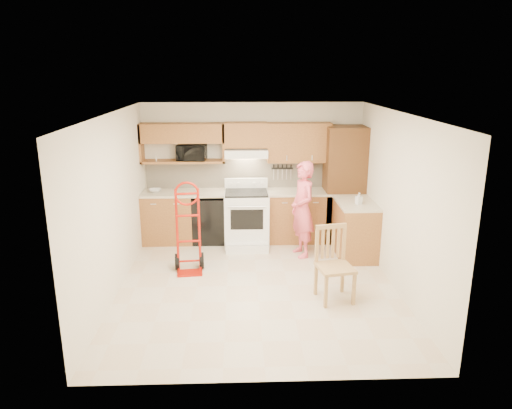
{
  "coord_description": "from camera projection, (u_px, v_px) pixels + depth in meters",
  "views": [
    {
      "loc": [
        -0.26,
        -6.44,
        3.08
      ],
      "look_at": [
        0.0,
        0.5,
        1.1
      ],
      "focal_mm": 33.61,
      "sensor_mm": 36.0,
      "label": 1
    }
  ],
  "objects": [
    {
      "name": "wall_left",
      "position": [
        113.0,
        205.0,
        6.63
      ],
      "size": [
        0.02,
        4.5,
        2.5
      ],
      "primitive_type": "cube",
      "color": "beige",
      "rests_on": "ground"
    },
    {
      "name": "upper_cab_right",
      "position": [
        299.0,
        142.0,
        8.59
      ],
      "size": [
        1.14,
        0.33,
        0.7
      ],
      "primitive_type": "cube",
      "color": "#A16530",
      "rests_on": "wall_back"
    },
    {
      "name": "cab_return_right",
      "position": [
        355.0,
        230.0,
        8.09
      ],
      "size": [
        0.6,
        1.0,
        0.9
      ],
      "primitive_type": "cube",
      "color": "#A16530",
      "rests_on": "ground"
    },
    {
      "name": "dishwasher",
      "position": [
        210.0,
        219.0,
        8.78
      ],
      "size": [
        0.6,
        0.6,
        0.85
      ],
      "primitive_type": "cube",
      "color": "black",
      "rests_on": "ground"
    },
    {
      "name": "person",
      "position": [
        302.0,
        209.0,
        7.99
      ],
      "size": [
        0.53,
        0.68,
        1.62
      ],
      "primitive_type": "imported",
      "rotation": [
        0.0,
        0.0,
        -1.3
      ],
      "color": "#E75567",
      "rests_on": "ground"
    },
    {
      "name": "dining_chair",
      "position": [
        335.0,
        265.0,
        6.49
      ],
      "size": [
        0.54,
        0.58,
        1.03
      ],
      "primitive_type": null,
      "rotation": [
        0.0,
        0.0,
        0.18
      ],
      "color": "tan",
      "rests_on": "ground"
    },
    {
      "name": "countertop_return",
      "position": [
        357.0,
        203.0,
        7.96
      ],
      "size": [
        0.63,
        1.0,
        0.04
      ],
      "primitive_type": "cube",
      "color": "beige",
      "rests_on": "cab_return_right"
    },
    {
      "name": "hand_truck",
      "position": [
        188.0,
        232.0,
        7.37
      ],
      "size": [
        0.56,
        0.52,
        1.31
      ],
      "primitive_type": null,
      "rotation": [
        0.0,
        0.0,
        0.1
      ],
      "color": "#B01508",
      "rests_on": "ground"
    },
    {
      "name": "upper_shelf_mw",
      "position": [
        183.0,
        161.0,
        8.6
      ],
      "size": [
        1.5,
        0.33,
        0.04
      ],
      "primitive_type": "cube",
      "color": "#A16530",
      "rests_on": "wall_back"
    },
    {
      "name": "backsplash",
      "position": [
        253.0,
        174.0,
        8.87
      ],
      "size": [
        3.92,
        0.03,
        0.55
      ],
      "primitive_type": "cube",
      "color": "beige",
      "rests_on": "wall_back"
    },
    {
      "name": "wall_back",
      "position": [
        252.0,
        171.0,
        8.88
      ],
      "size": [
        4.0,
        0.02,
        2.5
      ],
      "primitive_type": "cube",
      "color": "beige",
      "rests_on": "ground"
    },
    {
      "name": "soap_bottle",
      "position": [
        359.0,
        198.0,
        7.81
      ],
      "size": [
        0.11,
        0.12,
        0.19
      ],
      "primitive_type": "imported",
      "rotation": [
        0.0,
        0.0,
        0.39
      ],
      "color": "white",
      "rests_on": "countertop_return"
    },
    {
      "name": "countertop_left",
      "position": [
        184.0,
        193.0,
        8.62
      ],
      "size": [
        1.5,
        0.63,
        0.04
      ],
      "primitive_type": "cube",
      "color": "beige",
      "rests_on": "lower_cab_left"
    },
    {
      "name": "range_hood",
      "position": [
        246.0,
        153.0,
        8.54
      ],
      "size": [
        0.76,
        0.46,
        0.14
      ],
      "primitive_type": "cube",
      "color": "white",
      "rests_on": "wall_back"
    },
    {
      "name": "pantry_tall",
      "position": [
        344.0,
        184.0,
        8.69
      ],
      "size": [
        0.7,
        0.6,
        2.1
      ],
      "primitive_type": "cube",
      "color": "#4F2712",
      "rests_on": "ground"
    },
    {
      "name": "knife_strip",
      "position": [
        282.0,
        172.0,
        8.85
      ],
      "size": [
        0.4,
        0.05,
        0.29
      ],
      "primitive_type": null,
      "color": "black",
      "rests_on": "backsplash"
    },
    {
      "name": "lower_cab_right",
      "position": [
        298.0,
        216.0,
        8.83
      ],
      "size": [
        1.14,
        0.6,
        0.9
      ],
      "primitive_type": "cube",
      "color": "#A16530",
      "rests_on": "ground"
    },
    {
      "name": "microwave",
      "position": [
        192.0,
        152.0,
        8.56
      ],
      "size": [
        0.54,
        0.4,
        0.28
      ],
      "primitive_type": "imported",
      "rotation": [
        0.0,
        0.0,
        -0.1
      ],
      "color": "black",
      "rests_on": "upper_shelf_mw"
    },
    {
      "name": "lower_cab_left",
      "position": [
        168.0,
        218.0,
        8.74
      ],
      "size": [
        0.9,
        0.6,
        0.9
      ],
      "primitive_type": "cube",
      "color": "#A16530",
      "rests_on": "ground"
    },
    {
      "name": "ceiling",
      "position": [
        257.0,
        113.0,
        6.36
      ],
      "size": [
        4.0,
        4.5,
        0.02
      ],
      "primitive_type": "cube",
      "color": "white",
      "rests_on": "ground"
    },
    {
      "name": "range",
      "position": [
        247.0,
        214.0,
        8.52
      ],
      "size": [
        0.78,
        1.03,
        1.15
      ],
      "primitive_type": null,
      "color": "white",
      "rests_on": "ground"
    },
    {
      "name": "upper_cab_left",
      "position": [
        182.0,
        133.0,
        8.46
      ],
      "size": [
        1.5,
        0.33,
        0.34
      ],
      "primitive_type": "cube",
      "color": "#A16530",
      "rests_on": "wall_back"
    },
    {
      "name": "countertop_right",
      "position": [
        299.0,
        192.0,
        8.7
      ],
      "size": [
        1.14,
        0.63,
        0.04
      ],
      "primitive_type": "cube",
      "color": "beige",
      "rests_on": "lower_cab_right"
    },
    {
      "name": "bowl",
      "position": [
        155.0,
        191.0,
        8.59
      ],
      "size": [
        0.25,
        0.25,
        0.05
      ],
      "primitive_type": "imported",
      "rotation": [
        0.0,
        0.0,
        0.15
      ],
      "color": "white",
      "rests_on": "countertop_left"
    },
    {
      "name": "upper_cab_center",
      "position": [
        246.0,
        135.0,
        8.51
      ],
      "size": [
        0.76,
        0.33,
        0.44
      ],
      "primitive_type": "cube",
      "color": "#A16530",
      "rests_on": "wall_back"
    },
    {
      "name": "floor",
      "position": [
        257.0,
        286.0,
        7.05
      ],
      "size": [
        4.0,
        4.5,
        0.02
      ],
      "primitive_type": "cube",
      "color": "beige",
      "rests_on": "ground"
    },
    {
      "name": "wall_front",
      "position": [
        267.0,
        269.0,
        4.53
      ],
      "size": [
        4.0,
        0.02,
        2.5
      ],
      "primitive_type": "cube",
      "color": "beige",
      "rests_on": "ground"
    },
    {
      "name": "wall_right",
      "position": [
        399.0,
        203.0,
        6.78
      ],
      "size": [
        0.02,
        4.5,
        2.5
      ],
      "primitive_type": "cube",
      "color": "beige",
      "rests_on": "ground"
    }
  ]
}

